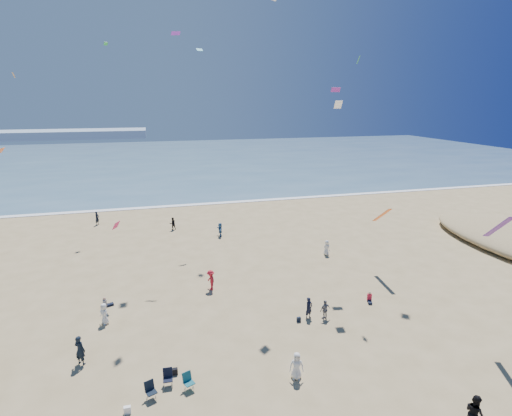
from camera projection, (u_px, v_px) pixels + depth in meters
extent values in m
cube|color=#476B84|center=(165.00, 159.00, 106.56)|extent=(220.00, 100.00, 0.06)
cube|color=white|center=(180.00, 206.00, 59.92)|extent=(220.00, 1.20, 0.08)
cube|color=#7A8EA8|center=(5.00, 135.00, 161.24)|extent=(110.00, 20.00, 3.20)
imported|color=black|center=(309.00, 308.00, 28.84)|extent=(0.70, 0.60, 1.63)
imported|color=silver|center=(327.00, 248.00, 40.70)|extent=(0.74, 0.90, 1.58)
imported|color=#B51927|center=(211.00, 280.00, 33.19)|extent=(0.85, 1.22, 1.74)
imported|color=black|center=(474.00, 413.00, 19.00)|extent=(0.74, 0.94, 1.91)
imported|color=white|center=(104.00, 314.00, 28.14)|extent=(0.85, 0.90, 1.55)
imported|color=silver|center=(297.00, 366.00, 22.56)|extent=(0.92, 0.73, 1.64)
imported|color=black|center=(173.00, 224.00, 48.71)|extent=(0.90, 0.79, 1.55)
imported|color=black|center=(97.00, 218.00, 50.63)|extent=(0.67, 0.75, 1.73)
imported|color=black|center=(80.00, 350.00, 23.77)|extent=(0.82, 0.76, 1.89)
imported|color=gray|center=(325.00, 310.00, 28.79)|extent=(0.93, 0.59, 1.47)
imported|color=#335F8D|center=(220.00, 230.00, 46.38)|extent=(0.54, 1.50, 1.60)
cube|color=white|center=(127.00, 410.00, 20.17)|extent=(0.35, 0.20, 0.40)
cube|color=black|center=(175.00, 371.00, 23.05)|extent=(0.30, 0.22, 0.38)
cube|color=black|center=(299.00, 319.00, 28.55)|extent=(0.28, 0.18, 0.34)
cube|color=white|center=(338.00, 105.00, 31.29)|extent=(0.64, 0.51, 0.61)
cube|color=#CC0E51|center=(116.00, 225.00, 30.69)|extent=(0.60, 0.81, 0.55)
cube|color=#FFA63A|center=(14.00, 75.00, 42.09)|extent=(0.37, 0.55, 0.55)
cube|color=green|center=(106.00, 44.00, 47.05)|extent=(0.53, 0.45, 0.34)
cube|color=#922194|center=(176.00, 33.00, 36.84)|extent=(0.90, 0.58, 0.39)
cube|color=#7F2694|center=(336.00, 90.00, 34.44)|extent=(0.83, 0.46, 0.40)
cube|color=green|center=(358.00, 60.00, 31.08)|extent=(0.39, 0.53, 0.59)
cube|color=#11AAC4|center=(200.00, 50.00, 43.54)|extent=(0.75, 0.51, 0.30)
cube|color=#FD6118|center=(1.00, 151.00, 28.24)|extent=(0.34, 0.86, 0.37)
cube|color=#57228B|center=(498.00, 227.00, 24.12)|extent=(0.35, 3.14, 2.21)
cube|color=#FE5E1A|center=(382.00, 215.00, 35.65)|extent=(0.35, 2.64, 1.87)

